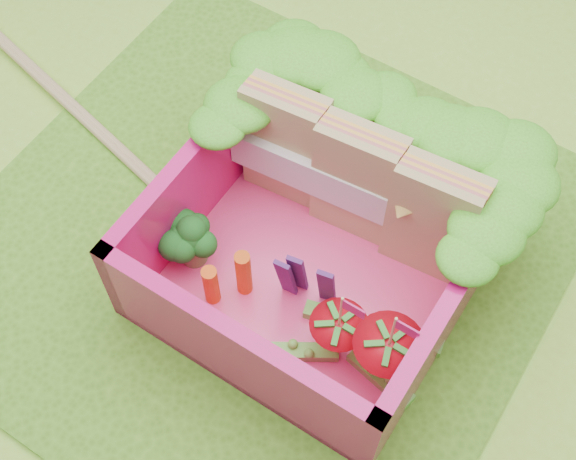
# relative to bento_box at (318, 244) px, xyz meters

# --- Properties ---
(ground) EXTENTS (14.00, 14.00, 0.00)m
(ground) POSITION_rel_bento_box_xyz_m (-0.31, -0.02, -0.31)
(ground) COLOR #9BD13B
(ground) RESTS_ON ground
(placemat) EXTENTS (2.60, 2.60, 0.03)m
(placemat) POSITION_rel_bento_box_xyz_m (-0.31, -0.02, -0.29)
(placemat) COLOR #519120
(placemat) RESTS_ON ground
(bento_floor) EXTENTS (1.30, 1.30, 0.05)m
(bento_floor) POSITION_rel_bento_box_xyz_m (0.00, -0.00, -0.25)
(bento_floor) COLOR #FD4085
(bento_floor) RESTS_ON placemat
(bento_box) EXTENTS (1.30, 1.30, 0.55)m
(bento_box) POSITION_rel_bento_box_xyz_m (0.00, 0.00, 0.00)
(bento_box) COLOR #D6126A
(bento_box) RESTS_ON placemat
(lettuce_ruffle) EXTENTS (1.43, 0.83, 0.11)m
(lettuce_ruffle) POSITION_rel_bento_box_xyz_m (-0.00, 0.50, 0.33)
(lettuce_ruffle) COLOR #42971B
(lettuce_ruffle) RESTS_ON bento_box
(sandwich_stack) EXTENTS (1.18, 0.28, 0.65)m
(sandwich_stack) POSITION_rel_bento_box_xyz_m (0.00, 0.31, 0.09)
(sandwich_stack) COLOR tan
(sandwich_stack) RESTS_ON bento_floor
(broccoli) EXTENTS (0.31, 0.31, 0.26)m
(broccoli) POSITION_rel_bento_box_xyz_m (-0.50, -0.25, -0.04)
(broccoli) COLOR #639045
(broccoli) RESTS_ON bento_floor
(carrot_sticks) EXTENTS (0.16, 0.18, 0.29)m
(carrot_sticks) POSITION_rel_bento_box_xyz_m (-0.26, -0.31, -0.09)
(carrot_sticks) COLOR #FF5A15
(carrot_sticks) RESTS_ON bento_floor
(purple_wedges) EXTENTS (0.24, 0.09, 0.38)m
(purple_wedges) POSITION_rel_bento_box_xyz_m (0.03, -0.16, -0.04)
(purple_wedges) COLOR #461753
(purple_wedges) RESTS_ON bento_floor
(strawberry_left) EXTENTS (0.24, 0.24, 0.48)m
(strawberry_left) POSITION_rel_bento_box_xyz_m (0.27, -0.28, -0.10)
(strawberry_left) COLOR red
(strawberry_left) RESTS_ON bento_floor
(strawberry_right) EXTENTS (0.29, 0.29, 0.53)m
(strawberry_right) POSITION_rel_bento_box_xyz_m (0.49, -0.26, -0.08)
(strawberry_right) COLOR red
(strawberry_right) RESTS_ON bento_floor
(snap_peas) EXTENTS (0.66, 0.49, 0.05)m
(snap_peas) POSITION_rel_bento_box_xyz_m (0.35, -0.23, -0.20)
(snap_peas) COLOR #54A634
(snap_peas) RESTS_ON bento_floor
(chopsticks) EXTENTS (2.00, 0.50, 0.04)m
(chopsticks) POSITION_rel_bento_box_xyz_m (-1.43, 0.10, -0.25)
(chopsticks) COLOR tan
(chopsticks) RESTS_ON placemat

